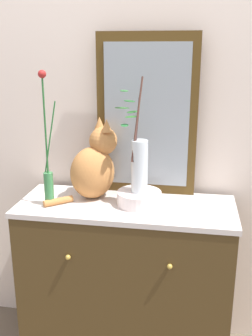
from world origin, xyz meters
TOP-DOWN VIEW (x-y plane):
  - wall_back at (0.00, 0.28)m, footprint 4.40×0.08m
  - sideboard at (0.00, -0.00)m, footprint 1.03×0.43m
  - mirror_leaning at (0.07, 0.18)m, footprint 0.49×0.03m
  - cat_sitting at (-0.17, 0.07)m, footprint 0.35×0.32m
  - vase_slim_green at (-0.36, -0.07)m, footprint 0.08×0.04m
  - bowl_porcelain at (0.06, 0.01)m, footprint 0.21×0.21m
  - vase_glass_clear at (0.06, 0.01)m, footprint 0.16×0.13m

SIDE VIEW (x-z plane):
  - sideboard at x=0.00m, z-range 0.00..0.86m
  - bowl_porcelain at x=0.06m, z-range 0.85..0.92m
  - cat_sitting at x=-0.17m, z-range 0.82..1.21m
  - vase_slim_green at x=-0.36m, z-range 0.71..1.34m
  - vase_glass_clear at x=0.06m, z-range 0.80..1.33m
  - mirror_leaning at x=0.07m, z-range 0.85..1.64m
  - wall_back at x=0.00m, z-range 0.00..2.60m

